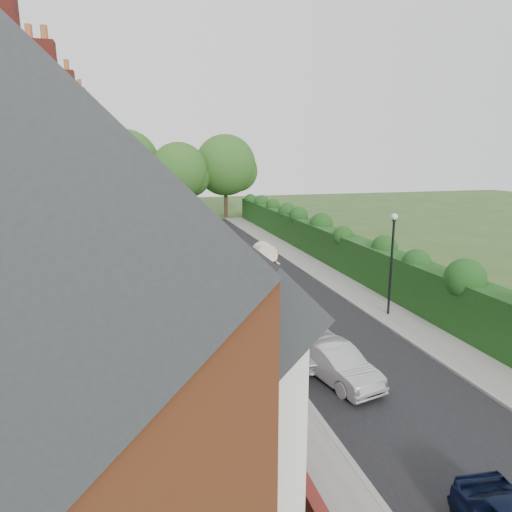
{
  "coord_description": "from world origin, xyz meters",
  "views": [
    {
      "loc": [
        -8.71,
        -15.1,
        7.96
      ],
      "look_at": [
        -1.94,
        9.53,
        2.2
      ],
      "focal_mm": 32.0,
      "sensor_mm": 36.0,
      "label": 1
    }
  ],
  "objects_px": {
    "car_silver_a": "(336,363)",
    "car_green": "(220,261)",
    "lamppost": "(392,252)",
    "car_red": "(214,251)",
    "horse_cart": "(264,258)",
    "car_silver_b": "(298,333)",
    "car_beige": "(195,232)",
    "car_grey": "(200,227)",
    "horse": "(273,275)",
    "car_white": "(246,293)"
  },
  "relations": [
    {
      "from": "car_silver_b",
      "to": "car_beige",
      "type": "bearing_deg",
      "value": 89.26
    },
    {
      "from": "car_green",
      "to": "car_red",
      "type": "bearing_deg",
      "value": 86.56
    },
    {
      "from": "car_silver_a",
      "to": "car_beige",
      "type": "xyz_separation_m",
      "value": [
        -1.03,
        28.75,
        0.08
      ]
    },
    {
      "from": "car_white",
      "to": "car_grey",
      "type": "distance_m",
      "value": 22.21
    },
    {
      "from": "car_silver_a",
      "to": "horse",
      "type": "distance_m",
      "value": 12.01
    },
    {
      "from": "lamppost",
      "to": "car_silver_b",
      "type": "height_order",
      "value": "lamppost"
    },
    {
      "from": "horse",
      "to": "car_beige",
      "type": "bearing_deg",
      "value": -65.15
    },
    {
      "from": "car_silver_a",
      "to": "car_silver_b",
      "type": "distance_m",
      "value": 2.78
    },
    {
      "from": "car_beige",
      "to": "car_grey",
      "type": "xyz_separation_m",
      "value": [
        0.84,
        2.41,
        0.04
      ]
    },
    {
      "from": "car_green",
      "to": "car_white",
      "type": "bearing_deg",
      "value": -90.21
    },
    {
      "from": "car_silver_b",
      "to": "car_beige",
      "type": "distance_m",
      "value": 26.01
    },
    {
      "from": "car_silver_a",
      "to": "car_red",
      "type": "xyz_separation_m",
      "value": [
        -0.85,
        19.55,
        0.07
      ]
    },
    {
      "from": "lamppost",
      "to": "car_silver_a",
      "type": "bearing_deg",
      "value": -135.09
    },
    {
      "from": "lamppost",
      "to": "car_silver_a",
      "type": "distance_m",
      "value": 8.03
    },
    {
      "from": "car_green",
      "to": "car_grey",
      "type": "bearing_deg",
      "value": 86.54
    },
    {
      "from": "car_green",
      "to": "car_grey",
      "type": "height_order",
      "value": "car_grey"
    },
    {
      "from": "car_silver_b",
      "to": "car_green",
      "type": "distance_m",
      "value": 13.57
    },
    {
      "from": "car_beige",
      "to": "horse",
      "type": "height_order",
      "value": "car_beige"
    },
    {
      "from": "car_silver_b",
      "to": "car_grey",
      "type": "relative_size",
      "value": 1.03
    },
    {
      "from": "car_white",
      "to": "horse",
      "type": "distance_m",
      "value": 3.83
    },
    {
      "from": "car_green",
      "to": "horse",
      "type": "relative_size",
      "value": 2.5
    },
    {
      "from": "car_beige",
      "to": "car_silver_b",
      "type": "bearing_deg",
      "value": -95.48
    },
    {
      "from": "car_green",
      "to": "car_grey",
      "type": "xyz_separation_m",
      "value": [
        0.84,
        14.85,
        0.04
      ]
    },
    {
      "from": "car_red",
      "to": "car_grey",
      "type": "xyz_separation_m",
      "value": [
        0.66,
        11.61,
        0.05
      ]
    },
    {
      "from": "car_silver_b",
      "to": "car_grey",
      "type": "height_order",
      "value": "car_grey"
    },
    {
      "from": "lamppost",
      "to": "horse",
      "type": "distance_m",
      "value": 8.11
    },
    {
      "from": "car_silver_b",
      "to": "car_green",
      "type": "relative_size",
      "value": 1.27
    },
    {
      "from": "car_silver_b",
      "to": "car_white",
      "type": "distance_m",
      "value": 6.24
    },
    {
      "from": "car_grey",
      "to": "horse_cart",
      "type": "xyz_separation_m",
      "value": [
        1.57,
        -17.38,
        0.58
      ]
    },
    {
      "from": "horse_cart",
      "to": "car_grey",
      "type": "bearing_deg",
      "value": 95.16
    },
    {
      "from": "car_white",
      "to": "horse_cart",
      "type": "height_order",
      "value": "horse_cart"
    },
    {
      "from": "car_silver_a",
      "to": "car_green",
      "type": "distance_m",
      "value": 16.34
    },
    {
      "from": "horse",
      "to": "car_silver_a",
      "type": "bearing_deg",
      "value": 100.06
    },
    {
      "from": "car_silver_a",
      "to": "car_grey",
      "type": "xyz_separation_m",
      "value": [
        -0.19,
        31.16,
        0.12
      ]
    },
    {
      "from": "car_white",
      "to": "horse",
      "type": "height_order",
      "value": "horse"
    },
    {
      "from": "car_grey",
      "to": "lamppost",
      "type": "bearing_deg",
      "value": -69.61
    },
    {
      "from": "car_silver_b",
      "to": "car_red",
      "type": "xyz_separation_m",
      "value": [
        -0.45,
        16.8,
        -0.04
      ]
    },
    {
      "from": "car_white",
      "to": "car_grey",
      "type": "bearing_deg",
      "value": 102.31
    },
    {
      "from": "horse_cart",
      "to": "lamppost",
      "type": "bearing_deg",
      "value": -64.69
    },
    {
      "from": "car_red",
      "to": "car_beige",
      "type": "xyz_separation_m",
      "value": [
        -0.18,
        9.2,
        0.01
      ]
    },
    {
      "from": "car_green",
      "to": "horse_cart",
      "type": "height_order",
      "value": "horse_cart"
    },
    {
      "from": "car_silver_a",
      "to": "car_green",
      "type": "relative_size",
      "value": 0.92
    },
    {
      "from": "car_red",
      "to": "horse_cart",
      "type": "xyz_separation_m",
      "value": [
        2.23,
        -5.77,
        0.63
      ]
    },
    {
      "from": "car_silver_b",
      "to": "car_red",
      "type": "bearing_deg",
      "value": 89.39
    },
    {
      "from": "car_white",
      "to": "lamppost",
      "type": "bearing_deg",
      "value": -14.94
    },
    {
      "from": "car_beige",
      "to": "car_grey",
      "type": "height_order",
      "value": "car_grey"
    },
    {
      "from": "horse",
      "to": "car_silver_b",
      "type": "bearing_deg",
      "value": 95.67
    },
    {
      "from": "lamppost",
      "to": "car_grey",
      "type": "height_order",
      "value": "lamppost"
    },
    {
      "from": "car_silver_a",
      "to": "car_white",
      "type": "height_order",
      "value": "car_white"
    },
    {
      "from": "car_silver_b",
      "to": "car_red",
      "type": "relative_size",
      "value": 1.25
    }
  ]
}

